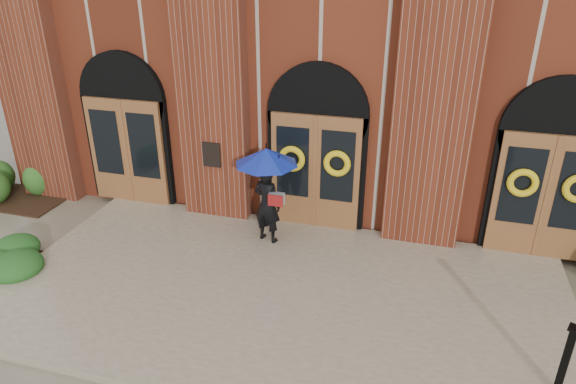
% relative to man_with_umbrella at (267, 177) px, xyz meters
% --- Properties ---
extents(ground, '(90.00, 90.00, 0.00)m').
position_rel_man_with_umbrella_xyz_m(ground, '(0.77, -1.80, -1.57)').
color(ground, gray).
rests_on(ground, ground).
extents(landing, '(10.00, 5.30, 0.15)m').
position_rel_man_with_umbrella_xyz_m(landing, '(0.77, -1.65, -1.50)').
color(landing, tan).
rests_on(landing, ground).
extents(church_building, '(16.20, 12.53, 7.00)m').
position_rel_man_with_umbrella_xyz_m(church_building, '(0.77, 6.99, 1.93)').
color(church_building, '#622615').
rests_on(church_building, ground).
extents(man_with_umbrella, '(1.56, 1.56, 2.04)m').
position_rel_man_with_umbrella_xyz_m(man_with_umbrella, '(0.00, 0.00, 0.00)').
color(man_with_umbrella, black).
rests_on(man_with_umbrella, landing).
extents(metal_post, '(0.20, 0.20, 1.13)m').
position_rel_man_with_umbrella_xyz_m(metal_post, '(5.07, -2.85, -0.83)').
color(metal_post, black).
rests_on(metal_post, landing).
extents(hedge_front_left, '(1.33, 1.14, 0.47)m').
position_rel_man_with_umbrella_xyz_m(hedge_front_left, '(-4.33, -2.18, -1.34)').
color(hedge_front_left, '#1F4E1B').
rests_on(hedge_front_left, ground).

